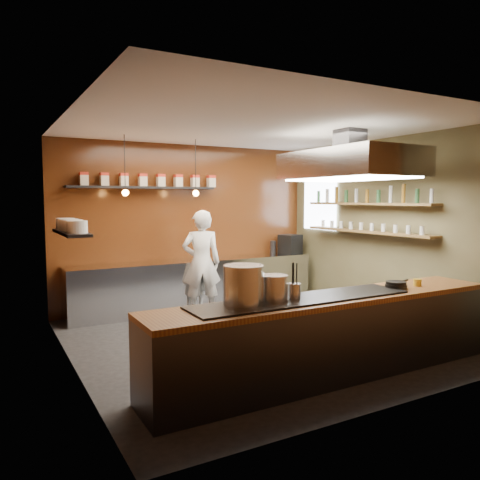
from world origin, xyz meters
TOP-DOWN VIEW (x-y plane):
  - floor at (0.00, 0.00)m, footprint 5.00×5.00m
  - back_wall at (0.00, 2.50)m, footprint 5.00×0.00m
  - left_wall at (-2.50, 0.00)m, footprint 0.00×5.00m
  - right_wall at (2.50, 0.00)m, footprint 0.00×5.00m
  - ceiling at (0.00, 0.00)m, footprint 5.00×5.00m
  - window_pane at (2.45, 1.70)m, footprint 0.00×1.00m
  - prep_counter at (0.00, 2.17)m, footprint 4.60×0.65m
  - pass_counter at (-0.00, -1.60)m, footprint 4.40×0.72m
  - tin_shelf at (-0.90, 2.36)m, footprint 2.60×0.26m
  - plate_shelf at (-2.34, 1.00)m, footprint 0.30×1.40m
  - bottle_shelf_upper at (2.34, 0.30)m, footprint 0.26×2.80m
  - bottle_shelf_lower at (2.34, 0.30)m, footprint 0.26×2.80m
  - extractor_hood at (1.30, -0.40)m, footprint 1.20×2.00m
  - pendant_left at (-1.40, 1.70)m, footprint 0.10×0.10m
  - pendant_right at (-0.20, 1.70)m, footprint 0.10×0.10m
  - storage_tins at (-0.75, 2.36)m, footprint 2.43×0.13m
  - plate_stacks at (-2.34, 1.00)m, footprint 0.26×1.16m
  - bottles at (2.34, 0.30)m, footprint 0.06×2.66m
  - wine_glasses at (2.34, 0.30)m, footprint 0.07×2.37m
  - stockpot_large at (-1.10, -1.54)m, footprint 0.51×0.51m
  - stockpot_small at (-0.73, -1.54)m, footprint 0.34×0.34m
  - utensil_crock at (-0.51, -1.60)m, footprint 0.16×0.16m
  - frying_pan at (0.99, -1.62)m, footprint 0.42×0.26m
  - butter_jar at (1.34, -1.64)m, footprint 0.12×0.12m
  - espresso_machine at (2.10, 2.20)m, footprint 0.46×0.45m
  - chef at (-0.10, 1.71)m, footprint 0.77×0.62m

SIDE VIEW (x-z plane):
  - floor at x=0.00m, z-range 0.00..0.00m
  - prep_counter at x=0.00m, z-range 0.00..0.90m
  - pass_counter at x=0.00m, z-range 0.00..0.94m
  - chef at x=-0.10m, z-range 0.00..1.81m
  - butter_jar at x=1.34m, z-range 0.92..1.01m
  - frying_pan at x=0.99m, z-range 0.94..1.00m
  - utensil_crock at x=-0.51m, z-range 0.94..1.11m
  - stockpot_small at x=-0.73m, z-range 0.94..1.21m
  - espresso_machine at x=2.10m, z-range 0.90..1.28m
  - stockpot_large at x=-1.10m, z-range 0.94..1.34m
  - bottle_shelf_lower at x=2.34m, z-range 1.43..1.47m
  - back_wall at x=0.00m, z-range -1.00..4.00m
  - left_wall at x=-2.50m, z-range -1.00..4.00m
  - right_wall at x=2.50m, z-range -1.00..4.00m
  - wine_glasses at x=2.34m, z-range 1.47..1.60m
  - plate_shelf at x=-2.34m, z-range 1.53..1.57m
  - plate_stacks at x=-2.34m, z-range 1.57..1.73m
  - window_pane at x=2.45m, z-range 1.40..2.40m
  - bottle_shelf_upper at x=2.34m, z-range 1.90..1.94m
  - bottles at x=2.34m, z-range 1.94..2.18m
  - pendant_left at x=-1.40m, z-range 1.68..2.63m
  - pendant_right at x=-0.20m, z-range 1.68..2.63m
  - tin_shelf at x=-0.90m, z-range 2.18..2.22m
  - storage_tins at x=-0.75m, z-range 2.22..2.44m
  - extractor_hood at x=1.30m, z-range 2.15..2.87m
  - ceiling at x=0.00m, z-range 3.00..3.00m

